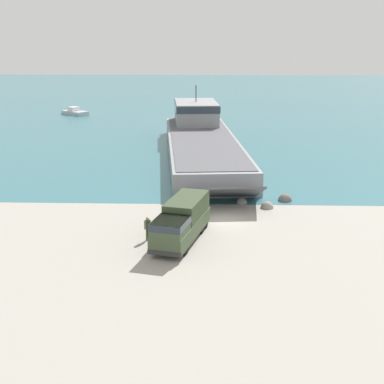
{
  "coord_description": "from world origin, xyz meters",
  "views": [
    {
      "loc": [
        -1.06,
        -42.17,
        14.67
      ],
      "look_at": [
        -2.46,
        1.33,
        2.12
      ],
      "focal_mm": 50.0,
      "sensor_mm": 36.0,
      "label": 1
    }
  ],
  "objects": [
    {
      "name": "soldier_on_ramp",
      "position": [
        -5.62,
        -4.5,
        1.06
      ],
      "size": [
        0.47,
        0.49,
        1.83
      ],
      "rotation": [
        0.0,
        0.0,
        5.55
      ],
      "color": "#475638",
      "rests_on": "ground_plane"
    },
    {
      "name": "moored_boat_a",
      "position": [
        -27.93,
        63.97,
        0.49
      ],
      "size": [
        5.98,
        5.53,
        1.49
      ],
      "rotation": [
        0.0,
        0.0,
        4.04
      ],
      "color": "#B7BABF",
      "rests_on": "ground_plane"
    },
    {
      "name": "water_surface",
      "position": [
        0.0,
        94.64,
        0.0
      ],
      "size": [
        240.0,
        180.0,
        0.01
      ],
      "primitive_type": "cube",
      "color": "#336B75",
      "rests_on": "ground_plane"
    },
    {
      "name": "landing_craft",
      "position": [
        -2.15,
        28.22,
        1.98
      ],
      "size": [
        12.0,
        42.55,
        7.99
      ],
      "rotation": [
        0.0,
        0.0,
        0.09
      ],
      "color": "gray",
      "rests_on": "ground_plane"
    },
    {
      "name": "military_truck",
      "position": [
        -3.06,
        -4.47,
        1.55
      ],
      "size": [
        4.32,
        8.52,
        2.96
      ],
      "rotation": [
        0.0,
        0.0,
        -1.82
      ],
      "color": "#3D4C33",
      "rests_on": "ground_plane"
    },
    {
      "name": "ground_plane",
      "position": [
        0.0,
        0.0,
        0.0
      ],
      "size": [
        240.0,
        240.0,
        0.0
      ],
      "primitive_type": "plane",
      "color": "#9E998E"
    },
    {
      "name": "shoreline_rock_c",
      "position": [
        2.03,
        5.12,
        0.0
      ],
      "size": [
        0.98,
        0.98,
        0.98
      ],
      "primitive_type": "sphere",
      "color": "gray",
      "rests_on": "ground_plane"
    },
    {
      "name": "shoreline_rock_b",
      "position": [
        4.22,
        3.77,
        0.0
      ],
      "size": [
        1.17,
        1.17,
        1.17
      ],
      "primitive_type": "sphere",
      "color": "gray",
      "rests_on": "ground_plane"
    },
    {
      "name": "shoreline_rock_a",
      "position": [
        6.14,
        6.09,
        0.0
      ],
      "size": [
        1.31,
        1.31,
        1.31
      ],
      "primitive_type": "sphere",
      "color": "#66605B",
      "rests_on": "ground_plane"
    }
  ]
}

